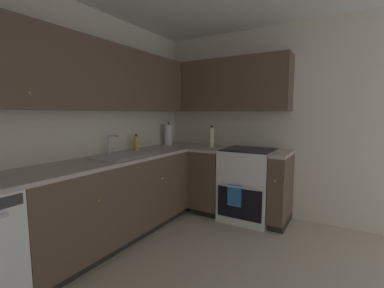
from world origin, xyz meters
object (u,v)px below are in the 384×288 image
at_px(soap_bottle, 136,143).
at_px(paper_towel_roll, 168,135).
at_px(oven_range, 248,184).
at_px(oil_bottle, 212,137).

height_order(soap_bottle, paper_towel_roll, paper_towel_roll).
bearing_deg(oven_range, oil_bottle, 92.02).
relative_size(oven_range, soap_bottle, 5.08).
bearing_deg(paper_towel_roll, soap_bottle, 178.26).
distance_m(soap_bottle, paper_towel_roll, 0.66).
xyz_separation_m(oven_range, paper_towel_roll, (-0.10, 1.19, 0.58)).
distance_m(oven_range, soap_bottle, 1.52).
distance_m(oven_range, oil_bottle, 0.78).
height_order(oven_range, oil_bottle, oil_bottle).
bearing_deg(paper_towel_roll, oil_bottle, -83.19).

